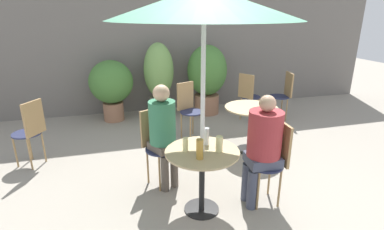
{
  "coord_description": "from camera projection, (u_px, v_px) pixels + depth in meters",
  "views": [
    {
      "loc": [
        -0.94,
        -2.59,
        2.03
      ],
      "look_at": [
        -0.14,
        0.42,
        0.95
      ],
      "focal_mm": 28.0,
      "sensor_mm": 36.0,
      "label": 1
    }
  ],
  "objects": [
    {
      "name": "ground_plane",
      "position": [
        214.0,
        208.0,
        3.26
      ],
      "size": [
        20.0,
        20.0,
        0.0
      ],
      "primitive_type": "plane",
      "color": "gray"
    },
    {
      "name": "storefront_wall",
      "position": [
        157.0,
        39.0,
        6.13
      ],
      "size": [
        10.0,
        0.06,
        3.0
      ],
      "color": "slate",
      "rests_on": "ground_plane"
    },
    {
      "name": "cafe_table_near",
      "position": [
        202.0,
        164.0,
        3.07
      ],
      "size": [
        0.76,
        0.76,
        0.7
      ],
      "color": "black",
      "rests_on": "ground_plane"
    },
    {
      "name": "cafe_table_far",
      "position": [
        251.0,
        116.0,
        4.45
      ],
      "size": [
        0.78,
        0.78,
        0.7
      ],
      "color": "black",
      "rests_on": "ground_plane"
    },
    {
      "name": "bistro_chair_0",
      "position": [
        274.0,
        156.0,
        3.22
      ],
      "size": [
        0.38,
        0.38,
        0.93
      ],
      "rotation": [
        0.0,
        0.0,
        -1.62
      ],
      "color": "#232847",
      "rests_on": "ground_plane"
    },
    {
      "name": "bistro_chair_1",
      "position": [
        157.0,
        140.0,
        3.62
      ],
      "size": [
        0.42,
        0.43,
        0.93
      ],
      "rotation": [
        0.0,
        0.0,
        0.47
      ],
      "color": "#232847",
      "rests_on": "ground_plane"
    },
    {
      "name": "bistro_chair_2",
      "position": [
        284.0,
        92.0,
        5.79
      ],
      "size": [
        0.4,
        0.38,
        0.93
      ],
      "rotation": [
        0.0,
        0.0,
        4.55
      ],
      "color": "#232847",
      "rests_on": "ground_plane"
    },
    {
      "name": "bistro_chair_3",
      "position": [
        248.0,
        93.0,
        5.71
      ],
      "size": [
        0.43,
        0.42,
        0.93
      ],
      "rotation": [
        0.0,
        0.0,
        2.13
      ],
      "color": "#232847",
      "rests_on": "ground_plane"
    },
    {
      "name": "bistro_chair_4",
      "position": [
        188.0,
        105.0,
        4.96
      ],
      "size": [
        0.41,
        0.42,
        0.93
      ],
      "rotation": [
        0.0,
        0.0,
        0.41
      ],
      "color": "#232847",
      "rests_on": "ground_plane"
    },
    {
      "name": "bistro_chair_5",
      "position": [
        31.0,
        128.0,
        4.0
      ],
      "size": [
        0.43,
        0.43,
        0.93
      ],
      "rotation": [
        0.0,
        0.0,
        4.14
      ],
      "color": "#232847",
      "rests_on": "ground_plane"
    },
    {
      "name": "seated_person_0",
      "position": [
        263.0,
        142.0,
        3.13
      ],
      "size": [
        0.37,
        0.36,
        1.25
      ],
      "rotation": [
        0.0,
        0.0,
        4.66
      ],
      "color": "#42475B",
      "rests_on": "ground_plane"
    },
    {
      "name": "seated_person_1",
      "position": [
        163.0,
        128.0,
        3.46
      ],
      "size": [
        0.37,
        0.38,
        1.27
      ],
      "rotation": [
        0.0,
        0.0,
        0.47
      ],
      "color": "brown",
      "rests_on": "ground_plane"
    },
    {
      "name": "beer_glass_0",
      "position": [
        219.0,
        144.0,
        2.98
      ],
      "size": [
        0.07,
        0.07,
        0.16
      ],
      "color": "beige",
      "rests_on": "cafe_table_near"
    },
    {
      "name": "beer_glass_1",
      "position": [
        206.0,
        136.0,
        3.14
      ],
      "size": [
        0.06,
        0.06,
        0.18
      ],
      "color": "silver",
      "rests_on": "cafe_table_near"
    },
    {
      "name": "beer_glass_2",
      "position": [
        185.0,
        145.0,
        2.99
      ],
      "size": [
        0.06,
        0.06,
        0.14
      ],
      "color": "beige",
      "rests_on": "cafe_table_near"
    },
    {
      "name": "beer_glass_3",
      "position": [
        200.0,
        149.0,
        2.83
      ],
      "size": [
        0.07,
        0.07,
        0.2
      ],
      "color": "#B28433",
      "rests_on": "cafe_table_near"
    },
    {
      "name": "potted_plant_0",
      "position": [
        111.0,
        84.0,
        5.69
      ],
      "size": [
        0.82,
        0.82,
        1.18
      ],
      "color": "#93664C",
      "rests_on": "ground_plane"
    },
    {
      "name": "potted_plant_1",
      "position": [
        159.0,
        76.0,
        5.91
      ],
      "size": [
        0.59,
        0.59,
        1.48
      ],
      "color": "slate",
      "rests_on": "ground_plane"
    },
    {
      "name": "potted_plant_2",
      "position": [
        207.0,
        75.0,
        6.08
      ],
      "size": [
        0.8,
        0.8,
        1.41
      ],
      "color": "#93664C",
      "rests_on": "ground_plane"
    },
    {
      "name": "umbrella",
      "position": [
        204.0,
        4.0,
        2.56
      ],
      "size": [
        1.71,
        1.71,
        2.24
      ],
      "color": "silver",
      "rests_on": "ground_plane"
    }
  ]
}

